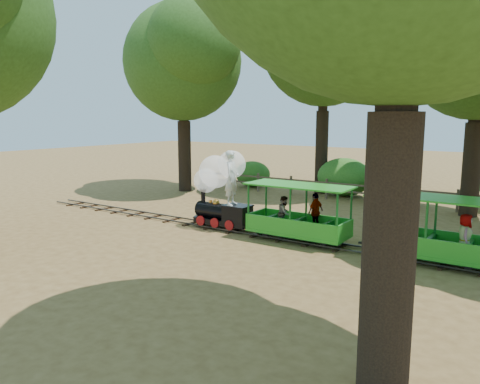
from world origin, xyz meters
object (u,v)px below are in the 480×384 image
Objects in this scene: locomotive at (220,183)px; carriage_front at (299,218)px; fence at (346,189)px; carriage_rear at (427,235)px.

carriage_front is at bearing -0.30° from locomotive.
locomotive is 0.86× the size of carriage_front.
locomotive reaches higher than carriage_front.
carriage_front is 8.11m from fence.
carriage_rear is 0.19× the size of fence.
carriage_rear is at bearing -55.25° from fence.
carriage_rear is at bearing -0.04° from carriage_front.
carriage_front is 0.19× the size of fence.
fence is (-5.53, 7.97, -0.22)m from carriage_rear.
locomotive is 8.20m from fence.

